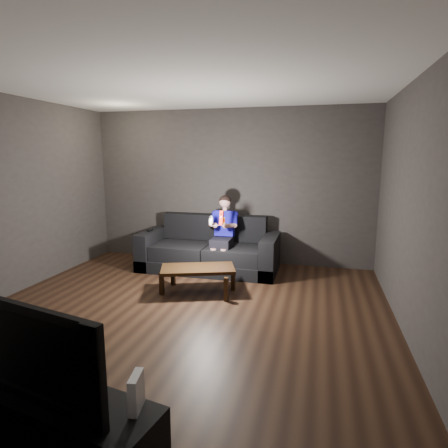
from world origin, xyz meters
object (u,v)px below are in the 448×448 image
(sofa, at_px, (209,252))
(coffee_table, at_px, (198,271))
(child, at_px, (223,227))
(media_console, at_px, (58,431))

(sofa, xyz_separation_m, coffee_table, (0.16, -1.10, 0.03))
(sofa, bearing_deg, child, -13.37)
(sofa, height_order, coffee_table, sofa)
(child, bearing_deg, coffee_table, -95.28)
(sofa, height_order, child, child)
(coffee_table, relative_size, media_console, 0.81)
(sofa, distance_m, media_console, 4.17)
(coffee_table, height_order, media_console, media_console)
(coffee_table, bearing_deg, sofa, 98.45)
(child, relative_size, media_console, 0.84)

